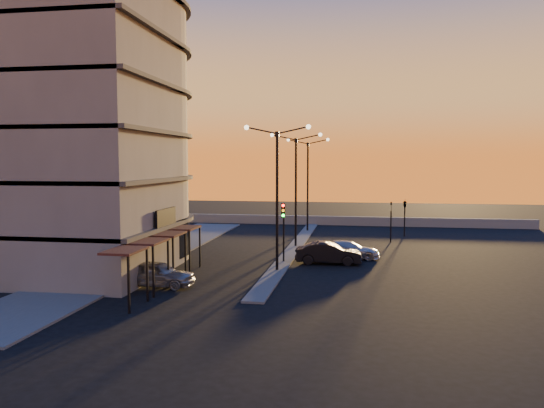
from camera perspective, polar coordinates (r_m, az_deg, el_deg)
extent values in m
plane|color=black|center=(34.83, 0.55, -7.27)|extent=(120.00, 120.00, 0.00)
cube|color=#535250|center=(41.46, -13.12, -5.39)|extent=(5.00, 40.00, 0.12)
cube|color=#535250|center=(44.56, 2.56, -4.58)|extent=(1.20, 36.00, 0.12)
cube|color=slate|center=(60.13, 6.30, -1.79)|extent=(44.00, 0.50, 1.00)
cylinder|color=slate|center=(40.90, -19.17, 11.84)|extent=(14.00, 14.00, 25.00)
cube|color=slate|center=(36.62, -23.02, 12.62)|extent=(14.00, 10.00, 25.00)
cylinder|color=black|center=(40.93, -18.77, -3.46)|extent=(14.16, 14.16, 2.40)
cube|color=black|center=(34.09, -11.35, -1.49)|extent=(0.15, 3.20, 1.20)
cylinder|color=black|center=(34.19, 0.55, 0.13)|extent=(0.18, 0.18, 9.00)
cube|color=black|center=(34.13, 0.56, 7.52)|extent=(0.25, 0.25, 0.35)
sphere|color=#FFE5B2|center=(34.52, -2.76, 8.23)|extent=(0.32, 0.32, 0.32)
sphere|color=#FFE5B2|center=(33.90, 3.94, 8.29)|extent=(0.32, 0.32, 0.32)
cylinder|color=black|center=(44.07, 2.58, 1.13)|extent=(0.18, 0.18, 9.00)
cube|color=black|center=(44.02, 2.60, 6.86)|extent=(0.25, 0.25, 0.35)
sphere|color=#FFE5B2|center=(44.33, 0.01, 7.43)|extent=(0.32, 0.32, 0.32)
sphere|color=#FFE5B2|center=(43.85, 5.22, 7.44)|extent=(0.32, 0.32, 0.32)
cylinder|color=black|center=(53.99, 3.86, 1.76)|extent=(0.18, 0.18, 9.00)
cube|color=black|center=(53.96, 3.88, 6.44)|extent=(0.25, 0.25, 0.35)
sphere|color=#FFE5B2|center=(54.20, 1.77, 6.91)|extent=(0.32, 0.32, 0.32)
sphere|color=#FFE5B2|center=(53.81, 6.02, 6.91)|extent=(0.32, 0.32, 0.32)
cylinder|color=black|center=(37.46, 1.26, -3.94)|extent=(0.12, 0.12, 3.20)
cube|color=black|center=(37.03, 1.23, -0.69)|extent=(0.28, 0.16, 1.00)
sphere|color=#FF0C05|center=(36.90, 1.21, -0.16)|extent=(0.20, 0.20, 0.20)
sphere|color=orange|center=(36.93, 1.21, -0.71)|extent=(0.20, 0.20, 0.20)
sphere|color=#0CFF26|center=(36.96, 1.21, -1.25)|extent=(0.20, 0.20, 0.20)
cylinder|color=black|center=(48.09, 12.66, -2.39)|extent=(0.12, 0.12, 2.80)
imported|color=black|center=(47.91, 12.70, -0.26)|extent=(0.13, 0.16, 0.80)
cylinder|color=black|center=(52.16, 14.07, -1.88)|extent=(0.12, 0.12, 2.80)
imported|color=black|center=(51.99, 14.11, 0.09)|extent=(0.42, 1.99, 0.80)
imported|color=gray|center=(31.30, -12.30, -7.34)|extent=(4.43, 1.90, 1.49)
imported|color=black|center=(37.45, 6.09, -5.27)|extent=(4.67, 1.80, 1.52)
imported|color=#B2B5BA|center=(39.66, 8.24, -4.90)|extent=(4.55, 1.95, 1.31)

